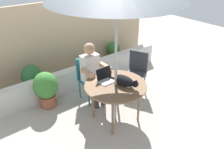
% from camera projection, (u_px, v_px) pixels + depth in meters
% --- Properties ---
extents(ground_plane, '(14.00, 14.00, 0.00)m').
position_uv_depth(ground_plane, '(115.00, 118.00, 4.11)').
color(ground_plane, '#ADA399').
extents(fence_back, '(5.13, 0.08, 1.79)m').
position_uv_depth(fence_back, '(58.00, 41.00, 5.13)').
color(fence_back, tan).
rests_on(fence_back, ground).
extents(planter_wall_low, '(4.62, 0.20, 0.49)m').
position_uv_depth(planter_wall_low, '(77.00, 78.00, 4.94)').
color(planter_wall_low, beige).
rests_on(planter_wall_low, ground).
extents(patio_table, '(1.06, 1.06, 0.73)m').
position_uv_depth(patio_table, '(116.00, 87.00, 3.78)').
color(patio_table, brown).
rests_on(patio_table, ground).
extents(chair_occupied, '(0.40, 0.40, 0.90)m').
position_uv_depth(chair_occupied, '(88.00, 75.00, 4.46)').
color(chair_occupied, '#1E606B').
rests_on(chair_occupied, ground).
extents(chair_empty, '(0.54, 0.54, 0.90)m').
position_uv_depth(chair_empty, '(137.00, 69.00, 4.68)').
color(chair_empty, '#33383F').
rests_on(chair_empty, ground).
extents(person_seated, '(0.48, 0.48, 1.24)m').
position_uv_depth(person_seated, '(92.00, 70.00, 4.26)').
color(person_seated, white).
rests_on(person_seated, ground).
extents(laptop, '(0.30, 0.25, 0.21)m').
position_uv_depth(laptop, '(105.00, 77.00, 3.86)').
color(laptop, silver).
rests_on(laptop, patio_table).
extents(cat, '(0.27, 0.65, 0.17)m').
position_uv_depth(cat, '(125.00, 81.00, 3.69)').
color(cat, black).
rests_on(cat, patio_table).
extents(potted_plant_near_fence, '(0.42, 0.42, 0.70)m').
position_uv_depth(potted_plant_near_fence, '(32.00, 79.00, 4.60)').
color(potted_plant_near_fence, '#9E5138').
rests_on(potted_plant_near_fence, ground).
extents(potted_plant_by_chair, '(0.47, 0.47, 0.74)m').
position_uv_depth(potted_plant_by_chair, '(46.00, 88.00, 4.26)').
color(potted_plant_by_chair, '#9E5138').
rests_on(potted_plant_by_chair, ground).
extents(potted_plant_corner, '(0.34, 0.34, 0.60)m').
position_uv_depth(potted_plant_corner, '(113.00, 52.00, 6.03)').
color(potted_plant_corner, '#595654').
rests_on(potted_plant_corner, ground).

